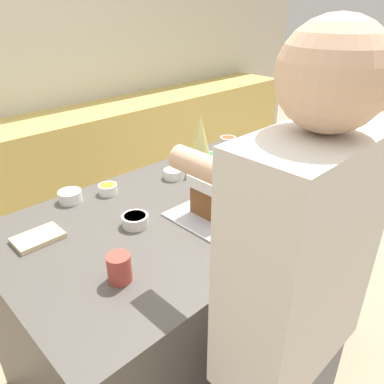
% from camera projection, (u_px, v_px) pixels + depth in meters
% --- Properties ---
extents(ground_plane, '(12.00, 12.00, 0.00)m').
position_uv_depth(ground_plane, '(188.00, 347.00, 2.15)').
color(ground_plane, tan).
extents(back_cabinet_block, '(6.00, 0.60, 0.91)m').
position_uv_depth(back_cabinet_block, '(35.00, 178.00, 3.11)').
color(back_cabinet_block, '#DBBC60').
rests_on(back_cabinet_block, ground_plane).
extents(kitchen_island, '(1.66, 0.99, 0.93)m').
position_uv_depth(kitchen_island, '(188.00, 284.00, 1.93)').
color(kitchen_island, '#514C47').
rests_on(kitchen_island, ground_plane).
extents(baking_tray, '(0.41, 0.32, 0.01)m').
position_uv_depth(baking_tray, '(219.00, 211.00, 1.67)').
color(baking_tray, '#B2B2BC').
rests_on(baking_tray, kitchen_island).
extents(gingerbread_house, '(0.22, 0.18, 0.23)m').
position_uv_depth(gingerbread_house, '(219.00, 191.00, 1.62)').
color(gingerbread_house, brown).
rests_on(gingerbread_house, baking_tray).
extents(decorative_tree, '(0.15, 0.15, 0.31)m').
position_uv_depth(decorative_tree, '(201.00, 144.00, 2.00)').
color(decorative_tree, '#DBD675').
rests_on(decorative_tree, kitchen_island).
extents(candy_bowl_center_rear, '(0.13, 0.13, 0.05)m').
position_uv_depth(candy_bowl_center_rear, '(240.00, 178.00, 1.92)').
color(candy_bowl_center_rear, silver).
rests_on(candy_bowl_center_rear, kitchen_island).
extents(candy_bowl_front_corner, '(0.11, 0.11, 0.05)m').
position_uv_depth(candy_bowl_front_corner, '(135.00, 220.00, 1.56)').
color(candy_bowl_front_corner, silver).
rests_on(candy_bowl_front_corner, kitchen_island).
extents(candy_bowl_far_right, '(0.11, 0.11, 0.05)m').
position_uv_depth(candy_bowl_far_right, '(70.00, 196.00, 1.74)').
color(candy_bowl_far_right, white).
rests_on(candy_bowl_far_right, kitchen_island).
extents(candy_bowl_far_left, '(0.10, 0.10, 0.05)m').
position_uv_depth(candy_bowl_far_left, '(173.00, 173.00, 1.97)').
color(candy_bowl_far_left, white).
rests_on(candy_bowl_far_left, kitchen_island).
extents(candy_bowl_beside_tree, '(0.09, 0.09, 0.04)m').
position_uv_depth(candy_bowl_beside_tree, '(212.00, 157.00, 2.20)').
color(candy_bowl_beside_tree, white).
rests_on(candy_bowl_beside_tree, kitchen_island).
extents(candy_bowl_near_tray_left, '(0.09, 0.09, 0.05)m').
position_uv_depth(candy_bowl_near_tray_left, '(108.00, 189.00, 1.82)').
color(candy_bowl_near_tray_left, white).
rests_on(candy_bowl_near_tray_left, kitchen_island).
extents(candy_bowl_behind_tray, '(0.10, 0.10, 0.05)m').
position_uv_depth(candy_bowl_behind_tray, '(228.00, 141.00, 2.42)').
color(candy_bowl_behind_tray, silver).
rests_on(candy_bowl_behind_tray, kitchen_island).
extents(cookbook, '(0.18, 0.12, 0.02)m').
position_uv_depth(cookbook, '(38.00, 238.00, 1.47)').
color(cookbook, '#CCB78C').
rests_on(cookbook, kitchen_island).
extents(mug, '(0.08, 0.08, 0.10)m').
position_uv_depth(mug, '(119.00, 268.00, 1.24)').
color(mug, '#B24238').
rests_on(mug, kitchen_island).
extents(person, '(0.46, 0.58, 1.76)m').
position_uv_depth(person, '(287.00, 338.00, 1.08)').
color(person, slate).
rests_on(person, ground_plane).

